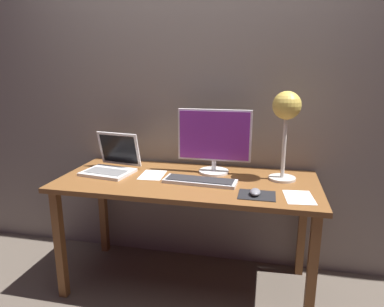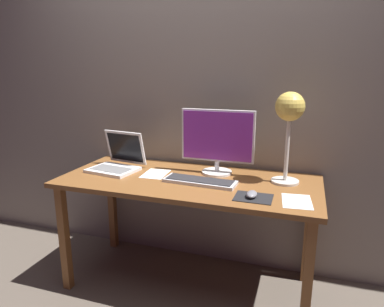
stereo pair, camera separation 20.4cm
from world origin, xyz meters
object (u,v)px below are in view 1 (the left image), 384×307
monitor (214,139)px  keyboard_main (200,181)px  mouse (255,192)px  desk_lamp (286,113)px  laptop (113,161)px

monitor → keyboard_main: bearing=-102.2°
monitor → mouse: bearing=-52.1°
desk_lamp → mouse: desk_lamp is taller
keyboard_main → monitor: bearing=77.8°
keyboard_main → laptop: bearing=169.3°
laptop → monitor: bearing=9.3°
keyboard_main → laptop: 0.63m
desk_lamp → keyboard_main: bearing=-160.2°
keyboard_main → desk_lamp: 0.65m
monitor → desk_lamp: (0.44, -0.05, 0.19)m
laptop → desk_lamp: bearing=3.1°
keyboard_main → mouse: size_ratio=4.66×
desk_lamp → mouse: 0.53m
mouse → monitor: bearing=127.9°
desk_lamp → laptop: bearing=-176.9°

